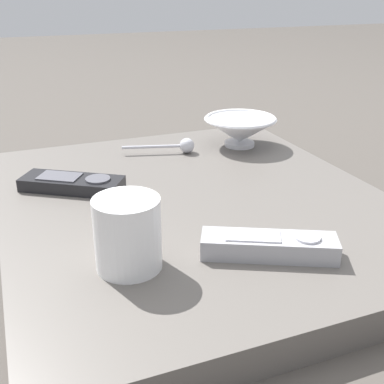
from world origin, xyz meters
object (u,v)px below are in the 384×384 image
Objects in this scene: cereal_bowl at (240,129)px; coffee_mug at (128,234)px; teaspoon at (182,146)px; tv_remote_far at (269,246)px; tv_remote_near at (72,183)px.

cereal_bowl is 0.49m from coffee_mug.
coffee_mug is 0.42m from teaspoon.
tv_remote_far is at bearing 157.93° from cereal_bowl.
tv_remote_far is (-0.30, -0.19, 0.00)m from tv_remote_near.
tv_remote_near is 0.35m from tv_remote_far.
cereal_bowl reaches higher than teaspoon.
teaspoon is 0.25m from tv_remote_near.
tv_remote_far reaches higher than tv_remote_near.
cereal_bowl is 1.09× the size of teaspoon.
coffee_mug is 0.65× the size of teaspoon.
tv_remote_near is at bearing 32.48° from tv_remote_far.
cereal_bowl reaches higher than tv_remote_far.
cereal_bowl is at bearing -73.29° from tv_remote_near.
tv_remote_near is at bearing 106.71° from cereal_bowl.
tv_remote_near is at bearing 5.43° from coffee_mug.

